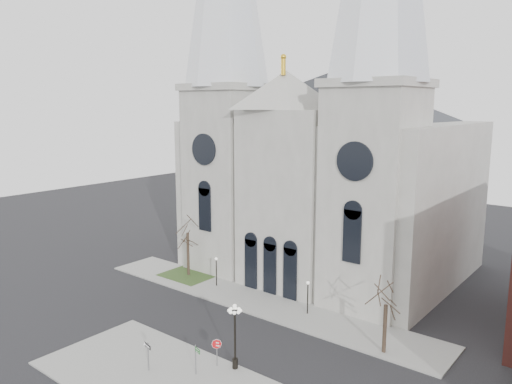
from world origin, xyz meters
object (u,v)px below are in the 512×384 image
Objects in this scene: globe_lamp at (235,328)px; one_way_sign at (148,352)px; stop_sign at (217,346)px; street_name_sign at (196,358)px.

one_way_sign is (-4.94, -4.33, -1.74)m from globe_lamp.
globe_lamp is 2.31× the size of one_way_sign.
globe_lamp is 6.79m from one_way_sign.
globe_lamp is (1.33, 0.61, 1.66)m from stop_sign.
stop_sign is 0.43× the size of globe_lamp.
street_name_sign is at bearing -121.11° from stop_sign.
street_name_sign is at bearing 42.49° from one_way_sign.
one_way_sign is 0.96× the size of street_name_sign.
globe_lamp is at bearing 72.08° from street_name_sign.
street_name_sign is (-0.32, -1.91, -0.23)m from stop_sign.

